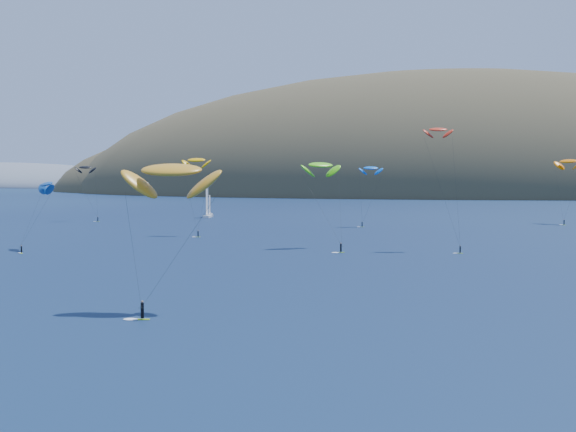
% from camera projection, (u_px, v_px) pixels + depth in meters
% --- Properties ---
extents(ground, '(2800.00, 2800.00, 0.00)m').
position_uv_depth(ground, '(208.00, 385.00, 64.13)').
color(ground, black).
rests_on(ground, ground).
extents(island, '(730.00, 300.00, 210.00)m').
position_uv_depth(island, '(471.00, 207.00, 608.49)').
color(island, '#3D3526').
rests_on(island, ground).
extents(headland, '(460.00, 250.00, 60.00)m').
position_uv_depth(headland, '(16.00, 189.00, 883.99)').
color(headland, slate).
rests_on(headland, ground).
extents(sailboat, '(9.70, 8.38, 11.98)m').
position_uv_depth(sailboat, '(208.00, 215.00, 292.37)').
color(sailboat, silver).
rests_on(sailboat, ground).
extents(kitesurfer_1, '(7.53, 8.58, 22.03)m').
position_uv_depth(kitesurfer_1, '(196.00, 160.00, 212.12)').
color(kitesurfer_1, '#A8E419').
rests_on(kitesurfer_1, ground).
extents(kitesurfer_2, '(12.28, 11.46, 20.46)m').
position_uv_depth(kitesurfer_2, '(171.00, 170.00, 98.24)').
color(kitesurfer_2, '#A8E419').
rests_on(kitesurfer_2, ground).
extents(kitesurfer_3, '(11.68, 15.99, 20.86)m').
position_uv_depth(kitesurfer_3, '(321.00, 165.00, 178.58)').
color(kitesurfer_3, '#A8E419').
rests_on(kitesurfer_3, ground).
extents(kitesurfer_4, '(7.65, 6.42, 19.89)m').
position_uv_depth(kitesurfer_4, '(371.00, 168.00, 245.11)').
color(kitesurfer_4, '#A8E419').
rests_on(kitesurfer_4, ground).
extents(kitesurfer_9, '(8.62, 9.53, 27.69)m').
position_uv_depth(kitesurfer_9, '(438.00, 130.00, 172.56)').
color(kitesurfer_9, '#A8E419').
rests_on(kitesurfer_9, ground).
extents(kitesurfer_10, '(7.61, 14.47, 16.29)m').
position_uv_depth(kitesurfer_10, '(46.00, 184.00, 174.33)').
color(kitesurfer_10, '#A8E419').
rests_on(kitesurfer_10, ground).
extents(kitesurfer_11, '(10.00, 14.11, 22.74)m').
position_uv_depth(kitesurfer_11, '(568.00, 161.00, 258.72)').
color(kitesurfer_11, '#A8E419').
rests_on(kitesurfer_11, ground).
extents(kitesurfer_12, '(9.51, 5.58, 20.08)m').
position_uv_depth(kitesurfer_12, '(85.00, 167.00, 271.17)').
color(kitesurfer_12, '#A8E419').
rests_on(kitesurfer_12, ground).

